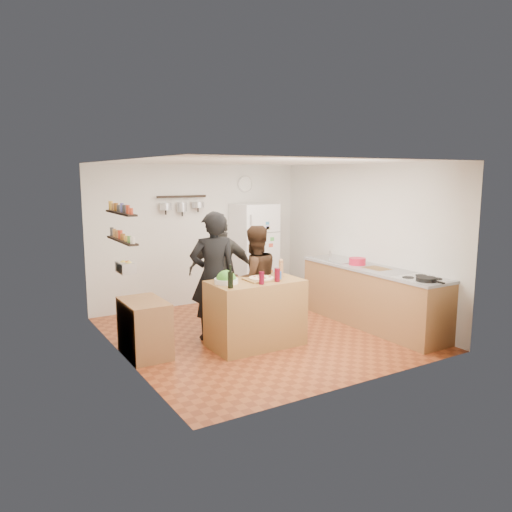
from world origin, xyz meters
TOP-DOWN VIEW (x-y plane):
  - room_shell at (0.00, 0.39)m, footprint 4.20×4.20m
  - prep_island at (-0.31, -0.40)m, footprint 1.25×0.72m
  - pizza_board at (-0.23, -0.42)m, footprint 0.42×0.34m
  - pizza at (-0.23, -0.42)m, footprint 0.34×0.34m
  - salad_bowl at (-0.73, -0.35)m, footprint 0.32×0.32m
  - wine_bottle at (-0.81, -0.62)m, footprint 0.07×0.07m
  - wine_glass_near at (-0.36, -0.64)m, footprint 0.07×0.07m
  - wine_glass_far at (-0.09, -0.60)m, footprint 0.08×0.08m
  - pepper_mill at (0.14, -0.35)m, footprint 0.06×0.06m
  - salt_canister at (-0.01, -0.52)m, footprint 0.07×0.07m
  - person_left at (-0.67, 0.15)m, footprint 0.76×0.59m
  - person_center at (-0.07, 0.04)m, footprint 0.82×0.66m
  - person_back at (-0.27, 0.68)m, footprint 1.08×0.85m
  - counter_run at (1.70, -0.55)m, footprint 0.63×2.63m
  - stove_top at (1.70, -1.50)m, footprint 0.60×0.62m
  - skillet at (1.60, -1.65)m, footprint 0.27×0.27m
  - sink at (1.70, 0.30)m, footprint 0.50×0.80m
  - cutting_board at (1.70, -0.63)m, footprint 0.30×0.40m
  - red_bowl at (1.65, -0.26)m, footprint 0.26×0.26m
  - fridge at (0.95, 1.75)m, footprint 0.70×0.68m
  - wall_clock at (0.95, 2.08)m, footprint 0.30×0.03m
  - spice_shelf_lower at (-1.93, 0.20)m, footprint 0.12×1.00m
  - spice_shelf_upper at (-1.93, 0.20)m, footprint 0.12×1.00m
  - produce_basket at (-1.90, 0.20)m, footprint 0.18×0.35m
  - side_table at (-1.74, 0.01)m, footprint 0.50×0.80m
  - pot_rack at (-0.35, 2.00)m, footprint 0.90×0.04m

SIDE VIEW (x-z plane):
  - side_table at x=-1.74m, z-range 0.00..0.73m
  - counter_run at x=1.70m, z-range 0.00..0.90m
  - prep_island at x=-0.31m, z-range 0.00..0.91m
  - person_center at x=-0.07m, z-range 0.00..1.61m
  - person_back at x=-0.27m, z-range 0.00..1.71m
  - fridge at x=0.95m, z-range 0.00..1.80m
  - stove_top at x=1.70m, z-range 0.90..0.92m
  - cutting_board at x=1.70m, z-range 0.90..0.92m
  - person_left at x=-0.67m, z-range 0.00..1.83m
  - sink at x=1.70m, z-range 0.90..0.93m
  - pizza_board at x=-0.23m, z-range 0.91..0.93m
  - pizza at x=-0.23m, z-range 0.93..0.95m
  - salad_bowl at x=-0.73m, z-range 0.91..0.97m
  - skillet at x=1.60m, z-range 0.92..0.97m
  - salt_canister at x=-0.01m, z-range 0.91..1.03m
  - red_bowl at x=1.65m, z-range 0.92..1.03m
  - wine_glass_near at x=-0.36m, z-range 0.91..1.08m
  - wine_glass_far at x=-0.09m, z-range 0.91..1.09m
  - pepper_mill at x=0.14m, z-range 0.91..1.11m
  - wine_bottle at x=-0.81m, z-range 0.91..1.12m
  - produce_basket at x=-1.90m, z-range 1.08..1.22m
  - room_shell at x=0.00m, z-range -0.85..3.35m
  - spice_shelf_lower at x=-1.93m, z-range 1.49..1.51m
  - spice_shelf_upper at x=-1.93m, z-range 1.84..1.86m
  - pot_rack at x=-0.35m, z-range 1.93..1.97m
  - wall_clock at x=0.95m, z-range 2.00..2.30m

